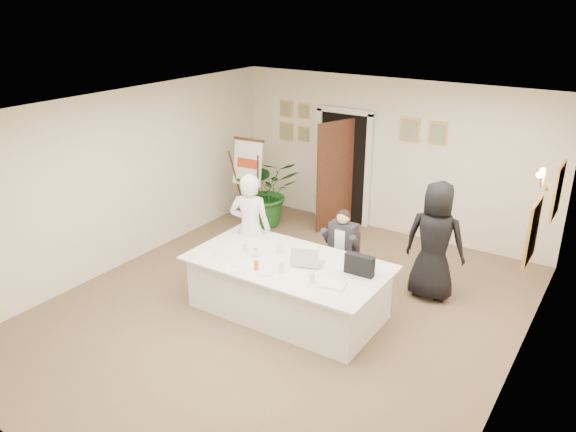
# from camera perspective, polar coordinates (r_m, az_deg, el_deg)

# --- Properties ---
(floor) EXTENTS (7.00, 7.00, 0.00)m
(floor) POSITION_cam_1_polar(r_m,az_deg,el_deg) (7.97, -0.60, -9.54)
(floor) COLOR brown
(floor) RESTS_ON ground
(ceiling) EXTENTS (6.00, 7.00, 0.02)m
(ceiling) POSITION_cam_1_polar(r_m,az_deg,el_deg) (6.96, -0.69, 10.63)
(ceiling) COLOR white
(ceiling) RESTS_ON wall_back
(wall_back) EXTENTS (6.00, 0.10, 2.80)m
(wall_back) POSITION_cam_1_polar(r_m,az_deg,el_deg) (10.30, 10.25, 5.90)
(wall_back) COLOR white
(wall_back) RESTS_ON floor
(wall_front) EXTENTS (6.00, 0.10, 2.80)m
(wall_front) POSITION_cam_1_polar(r_m,az_deg,el_deg) (5.15, -23.30, -12.30)
(wall_front) COLOR white
(wall_front) RESTS_ON floor
(wall_left) EXTENTS (0.10, 7.00, 2.80)m
(wall_left) POSITION_cam_1_polar(r_m,az_deg,el_deg) (9.26, -16.33, 3.60)
(wall_left) COLOR white
(wall_left) RESTS_ON floor
(wall_right) EXTENTS (0.10, 7.00, 2.80)m
(wall_right) POSITION_cam_1_polar(r_m,az_deg,el_deg) (6.35, 22.65, -5.59)
(wall_right) COLOR white
(wall_right) RESTS_ON floor
(doorway) EXTENTS (1.14, 0.86, 2.20)m
(doorway) POSITION_cam_1_polar(r_m,az_deg,el_deg) (10.60, 5.35, 4.59)
(doorway) COLOR black
(doorway) RESTS_ON floor
(pictures_back_wall) EXTENTS (3.40, 0.06, 0.80)m
(pictures_back_wall) POSITION_cam_1_polar(r_m,az_deg,el_deg) (10.49, 6.30, 8.94)
(pictures_back_wall) COLOR gold
(pictures_back_wall) RESTS_ON wall_back
(pictures_right_wall) EXTENTS (0.06, 2.20, 0.80)m
(pictures_right_wall) POSITION_cam_1_polar(r_m,az_deg,el_deg) (7.32, 24.71, 0.64)
(pictures_right_wall) COLOR gold
(pictures_right_wall) RESTS_ON wall_right
(wall_sconce) EXTENTS (0.20, 0.30, 0.24)m
(wall_sconce) POSITION_cam_1_polar(r_m,az_deg,el_deg) (7.23, 24.60, 3.35)
(wall_sconce) COLOR gold
(wall_sconce) RESTS_ON wall_right
(conference_table) EXTENTS (2.70, 1.44, 0.78)m
(conference_table) POSITION_cam_1_polar(r_m,az_deg,el_deg) (7.74, -0.02, -7.19)
(conference_table) COLOR white
(conference_table) RESTS_ON floor
(seated_man) EXTENTS (0.56, 0.59, 1.27)m
(seated_man) POSITION_cam_1_polar(r_m,az_deg,el_deg) (8.27, 5.44, -3.46)
(seated_man) COLOR black
(seated_man) RESTS_ON floor
(flip_chart) EXTENTS (0.59, 0.39, 1.67)m
(flip_chart) POSITION_cam_1_polar(r_m,az_deg,el_deg) (10.51, -3.78, 2.96)
(flip_chart) COLOR #331910
(flip_chart) RESTS_ON floor
(standing_man) EXTENTS (0.73, 0.60, 1.72)m
(standing_man) POSITION_cam_1_polar(r_m,az_deg,el_deg) (8.42, -3.85, -1.28)
(standing_man) COLOR silver
(standing_man) RESTS_ON floor
(standing_woman) EXTENTS (0.90, 0.62, 1.75)m
(standing_woman) POSITION_cam_1_polar(r_m,az_deg,el_deg) (8.20, 14.70, -2.49)
(standing_woman) COLOR black
(standing_woman) RESTS_ON floor
(potted_palm) EXTENTS (1.57, 1.56, 1.32)m
(potted_palm) POSITION_cam_1_polar(r_m,az_deg,el_deg) (10.60, -2.16, 2.51)
(potted_palm) COLOR #1C561F
(potted_palm) RESTS_ON floor
(laptop) EXTENTS (0.47, 0.48, 0.28)m
(laptop) POSITION_cam_1_polar(r_m,az_deg,el_deg) (7.46, 2.22, -3.90)
(laptop) COLOR #B7BABC
(laptop) RESTS_ON conference_table
(laptop_bag) EXTENTS (0.39, 0.12, 0.27)m
(laptop_bag) POSITION_cam_1_polar(r_m,az_deg,el_deg) (7.23, 7.27, -4.95)
(laptop_bag) COLOR black
(laptop_bag) RESTS_ON conference_table
(paper_stack) EXTENTS (0.34, 0.27, 0.03)m
(paper_stack) POSITION_cam_1_polar(r_m,az_deg,el_deg) (6.98, 4.58, -6.98)
(paper_stack) COLOR white
(paper_stack) RESTS_ON conference_table
(plate_left) EXTENTS (0.21, 0.21, 0.01)m
(plate_left) POSITION_cam_1_polar(r_m,az_deg,el_deg) (7.87, -6.81, -3.68)
(plate_left) COLOR white
(plate_left) RESTS_ON conference_table
(plate_mid) EXTENTS (0.29, 0.29, 0.01)m
(plate_mid) POSITION_cam_1_polar(r_m,az_deg,el_deg) (7.54, -4.94, -4.78)
(plate_mid) COLOR white
(plate_mid) RESTS_ON conference_table
(plate_near) EXTENTS (0.30, 0.30, 0.01)m
(plate_near) POSITION_cam_1_polar(r_m,az_deg,el_deg) (7.28, -2.31, -5.73)
(plate_near) COLOR white
(plate_near) RESTS_ON conference_table
(glass_a) EXTENTS (0.07, 0.07, 0.14)m
(glass_a) POSITION_cam_1_polar(r_m,az_deg,el_deg) (7.83, -4.36, -3.21)
(glass_a) COLOR silver
(glass_a) RESTS_ON conference_table
(glass_b) EXTENTS (0.08, 0.08, 0.14)m
(glass_b) POSITION_cam_1_polar(r_m,az_deg,el_deg) (7.27, -0.70, -5.21)
(glass_b) COLOR silver
(glass_b) RESTS_ON conference_table
(glass_c) EXTENTS (0.08, 0.08, 0.14)m
(glass_c) POSITION_cam_1_polar(r_m,az_deg,el_deg) (7.01, 2.47, -6.31)
(glass_c) COLOR silver
(glass_c) RESTS_ON conference_table
(glass_d) EXTENTS (0.08, 0.08, 0.14)m
(glass_d) POSITION_cam_1_polar(r_m,az_deg,el_deg) (7.78, -0.97, -3.31)
(glass_d) COLOR silver
(glass_d) RESTS_ON conference_table
(oj_glass) EXTENTS (0.06, 0.06, 0.13)m
(oj_glass) POSITION_cam_1_polar(r_m,az_deg,el_deg) (7.33, -3.24, -5.05)
(oj_glass) COLOR #E25513
(oj_glass) RESTS_ON conference_table
(steel_jug) EXTENTS (0.08, 0.08, 0.11)m
(steel_jug) POSITION_cam_1_polar(r_m,az_deg,el_deg) (7.71, -3.35, -3.73)
(steel_jug) COLOR silver
(steel_jug) RESTS_ON conference_table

